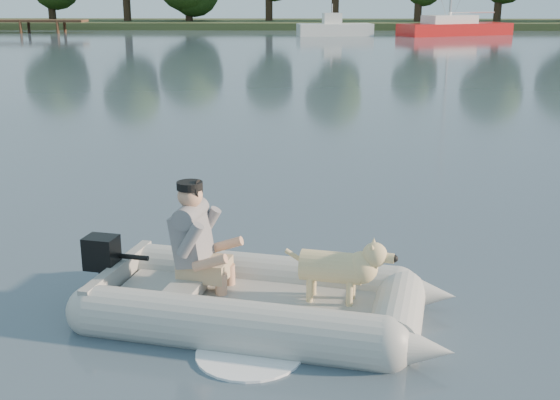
{
  "coord_description": "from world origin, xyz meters",
  "views": [
    {
      "loc": [
        0.33,
        -6.3,
        3.23
      ],
      "look_at": [
        0.12,
        2.03,
        0.75
      ],
      "focal_mm": 45.0,
      "sensor_mm": 36.0,
      "label": 1
    }
  ],
  "objects_px": {
    "dog": "(331,272)",
    "sailboat": "(454,28)",
    "man": "(194,234)",
    "dinghy": "(262,260)",
    "motorboat": "(335,21)"
  },
  "relations": [
    {
      "from": "man",
      "to": "dog",
      "type": "distance_m",
      "value": 1.47
    },
    {
      "from": "man",
      "to": "sailboat",
      "type": "xyz_separation_m",
      "value": [
        13.09,
        49.04,
        -0.29
      ]
    },
    {
      "from": "dog",
      "to": "dinghy",
      "type": "bearing_deg",
      "value": -175.43
    },
    {
      "from": "dinghy",
      "to": "dog",
      "type": "bearing_deg",
      "value": 4.57
    },
    {
      "from": "sailboat",
      "to": "dinghy",
      "type": "bearing_deg",
      "value": -127.72
    },
    {
      "from": "dog",
      "to": "sailboat",
      "type": "xyz_separation_m",
      "value": [
        11.68,
        49.36,
        -0.02
      ]
    },
    {
      "from": "man",
      "to": "dinghy",
      "type": "bearing_deg",
      "value": -4.24
    },
    {
      "from": "dinghy",
      "to": "motorboat",
      "type": "height_order",
      "value": "motorboat"
    },
    {
      "from": "sailboat",
      "to": "dog",
      "type": "bearing_deg",
      "value": -126.94
    },
    {
      "from": "dinghy",
      "to": "sailboat",
      "type": "xyz_separation_m",
      "value": [
        12.37,
        49.26,
        -0.1
      ]
    },
    {
      "from": "sailboat",
      "to": "man",
      "type": "bearing_deg",
      "value": -128.57
    },
    {
      "from": "dinghy",
      "to": "man",
      "type": "bearing_deg",
      "value": 175.76
    },
    {
      "from": "dinghy",
      "to": "sailboat",
      "type": "bearing_deg",
      "value": 88.44
    },
    {
      "from": "dinghy",
      "to": "dog",
      "type": "xyz_separation_m",
      "value": [
        0.69,
        -0.1,
        -0.08
      ]
    },
    {
      "from": "dinghy",
      "to": "sailboat",
      "type": "distance_m",
      "value": 50.79
    }
  ]
}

